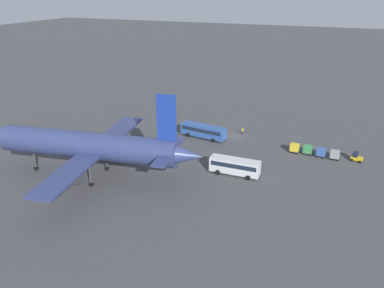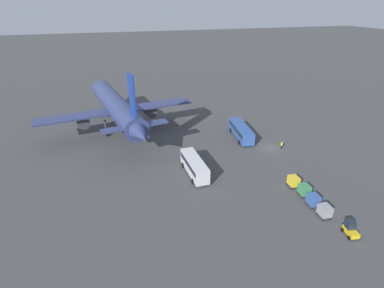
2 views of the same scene
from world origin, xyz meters
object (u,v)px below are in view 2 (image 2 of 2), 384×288
object	(u,v)px
worker_person	(282,145)
cargo_cart_blue	(313,200)
shuttle_bus_far	(194,165)
cargo_cart_yellow	(294,181)
airplane	(116,107)
shuttle_bus_near	(241,130)
baggage_tug	(351,229)
cargo_cart_green	(304,190)
cargo_cart_grey	(325,211)

from	to	relation	value
worker_person	cargo_cart_blue	size ratio (longest dim) A/B	0.83
shuttle_bus_far	cargo_cart_yellow	bearing A→B (deg)	-121.89
airplane	shuttle_bus_near	distance (m)	31.41
cargo_cart_blue	cargo_cart_yellow	world-z (taller)	same
baggage_tug	cargo_cart_yellow	bearing A→B (deg)	13.60
shuttle_bus_near	cargo_cart_green	size ratio (longest dim) A/B	5.72
baggage_tug	cargo_cart_grey	size ratio (longest dim) A/B	1.24
worker_person	cargo_cart_yellow	size ratio (longest dim) A/B	0.83
shuttle_bus_far	cargo_cart_blue	world-z (taller)	shuttle_bus_far
cargo_cart_blue	cargo_cart_yellow	xyz separation A→B (m)	(5.85, -0.24, 0.00)
shuttle_bus_near	cargo_cart_grey	bearing A→B (deg)	-173.54
cargo_cart_green	baggage_tug	bearing A→B (deg)	-178.08
airplane	baggage_tug	size ratio (longest dim) A/B	17.37
shuttle_bus_far	worker_person	bearing A→B (deg)	-79.14
shuttle_bus_far	cargo_cart_green	size ratio (longest dim) A/B	4.82
cargo_cart_yellow	cargo_cart_blue	bearing A→B (deg)	177.61
baggage_tug	cargo_cart_blue	size ratio (longest dim) A/B	1.24
shuttle_bus_far	worker_person	xyz separation A→B (m)	(4.53, -22.41, -1.13)
shuttle_bus_near	cargo_cart_green	xyz separation A→B (m)	(-25.52, 0.36, -0.75)
baggage_tug	cargo_cart_green	world-z (taller)	baggage_tug
shuttle_bus_near	cargo_cart_green	distance (m)	25.53
shuttle_bus_near	cargo_cart_yellow	size ratio (longest dim) A/B	5.72
cargo_cart_grey	cargo_cart_blue	distance (m)	2.93
shuttle_bus_far	cargo_cart_green	bearing A→B (deg)	-128.74
cargo_cart_grey	shuttle_bus_far	bearing A→B (deg)	39.90
baggage_tug	cargo_cart_grey	xyz separation A→B (m)	(4.39, 0.91, 0.25)
shuttle_bus_near	shuttle_bus_far	xyz separation A→B (m)	(-13.01, 16.28, 0.06)
worker_person	baggage_tug	bearing A→B (deg)	167.30
airplane	cargo_cart_blue	bearing A→B (deg)	-155.17
baggage_tug	cargo_cart_blue	xyz separation A→B (m)	(7.31, 0.75, 0.25)
shuttle_bus_far	cargo_cart_green	distance (m)	20.26
shuttle_bus_far	cargo_cart_grey	bearing A→B (deg)	-140.67
shuttle_bus_far	cargo_cart_yellow	distance (m)	18.46
airplane	cargo_cart_blue	xyz separation A→B (m)	(-41.16, -27.54, -5.61)
airplane	shuttle_bus_near	world-z (taller)	airplane
cargo_cart_green	cargo_cart_yellow	bearing A→B (deg)	3.19
airplane	baggage_tug	distance (m)	56.43
cargo_cart_yellow	shuttle_bus_far	bearing A→B (deg)	58.68
shuttle_bus_near	baggage_tug	world-z (taller)	shuttle_bus_near
worker_person	cargo_cart_blue	distance (m)	21.13
cargo_cart_blue	worker_person	bearing A→B (deg)	-19.06
cargo_cart_grey	cargo_cart_green	xyz separation A→B (m)	(5.85, -0.57, 0.00)
shuttle_bus_near	cargo_cart_yellow	xyz separation A→B (m)	(-22.60, 0.52, -0.75)
shuttle_bus_far	worker_person	size ratio (longest dim) A/B	5.84
worker_person	cargo_cart_yellow	bearing A→B (deg)	154.77
cargo_cart_blue	cargo_cart_green	size ratio (longest dim) A/B	1.00
cargo_cart_blue	cargo_cart_green	world-z (taller)	same
airplane	cargo_cart_yellow	size ratio (longest dim) A/B	21.53
shuttle_bus_far	cargo_cart_blue	xyz separation A→B (m)	(-15.43, -15.51, -0.81)
airplane	cargo_cart_green	distance (m)	47.69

